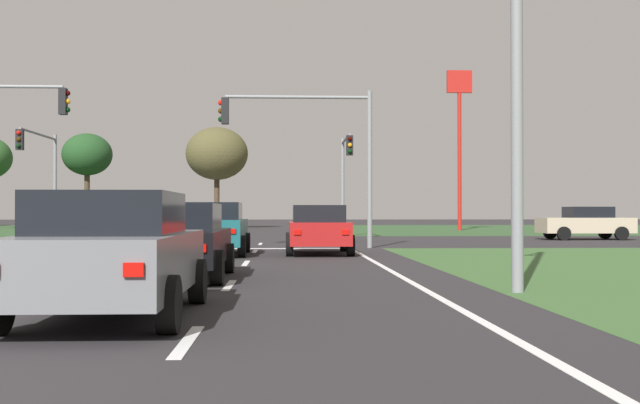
{
  "coord_description": "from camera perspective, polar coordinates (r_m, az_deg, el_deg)",
  "views": [
    {
      "loc": [
        4.48,
        -4.84,
        1.32
      ],
      "look_at": [
        6.21,
        32.67,
        1.8
      ],
      "focal_mm": 43.59,
      "sensor_mm": 36.0,
      "label": 1
    }
  ],
  "objects": [
    {
      "name": "traffic_signal_far_left",
      "position": [
        41.14,
        -19.73,
        2.76
      ],
      "size": [
        0.32,
        5.81,
        5.4
      ],
      "color": "gray",
      "rests_on": "ground"
    },
    {
      "name": "lane_dash_fifth",
      "position": [
        32.0,
        -4.39,
        -3.08
      ],
      "size": [
        0.14,
        2.0,
        0.01
      ],
      "primitive_type": "cube",
      "color": "silver",
      "rests_on": "ground"
    },
    {
      "name": "pedestrian_at_median",
      "position": [
        48.48,
        -8.21,
        -0.9
      ],
      "size": [
        0.34,
        0.34,
        1.7
      ],
      "rotation": [
        0.0,
        0.0,
        3.2
      ],
      "color": "#9E8966",
      "rests_on": "median_island_far"
    },
    {
      "name": "crosswalk_bar_third",
      "position": [
        30.88,
        -18.79,
        -3.13
      ],
      "size": [
        0.7,
        2.8,
        0.01
      ],
      "primitive_type": "cube",
      "color": "silver",
      "rests_on": "ground"
    },
    {
      "name": "crosswalk_bar_sixth",
      "position": [
        30.11,
        -12.46,
        -3.22
      ],
      "size": [
        0.7,
        2.8,
        0.01
      ],
      "primitive_type": "cube",
      "color": "silver",
      "rests_on": "ground"
    },
    {
      "name": "stop_bar_near",
      "position": [
        27.88,
        -4.04,
        -3.43
      ],
      "size": [
        6.4,
        0.5,
        0.01
      ],
      "primitive_type": "cube",
      "color": "silver",
      "rests_on": "ground"
    },
    {
      "name": "median_island_far",
      "position": [
        60.02,
        -6.92,
        -1.92
      ],
      "size": [
        1.2,
        36.0,
        0.14
      ],
      "primitive_type": "cube",
      "color": "#ADA89E",
      "rests_on": "ground"
    },
    {
      "name": "traffic_signal_far_right",
      "position": [
        39.81,
        1.87,
        2.64
      ],
      "size": [
        0.32,
        4.86,
        5.27
      ],
      "color": "gray",
      "rests_on": "ground"
    },
    {
      "name": "treeline_fourth",
      "position": [
        63.06,
        -7.58,
        3.52
      ],
      "size": [
        4.99,
        4.99,
        8.14
      ],
      "color": "#423323",
      "rests_on": "ground"
    },
    {
      "name": "lane_dash_third",
      "position": [
        20.03,
        -5.46,
        -4.49
      ],
      "size": [
        0.14,
        2.0,
        0.01
      ],
      "primitive_type": "cube",
      "color": "silver",
      "rests_on": "ground"
    },
    {
      "name": "median_island_near",
      "position": [
        16.51,
        -18.46,
        -5.03
      ],
      "size": [
        1.2,
        22.0,
        0.14
      ],
      "primitive_type": "cube",
      "color": "#ADA89E",
      "rests_on": "ground"
    },
    {
      "name": "traffic_signal_near_right",
      "position": [
        28.39,
        -0.45,
        4.73
      ],
      "size": [
        5.62,
        0.32,
        5.76
      ],
      "color": "gray",
      "rests_on": "ground"
    },
    {
      "name": "crosswalk_bar_second",
      "position": [
        31.22,
        -20.82,
        -3.1
      ],
      "size": [
        0.7,
        2.8,
        0.01
      ],
      "primitive_type": "cube",
      "color": "silver",
      "rests_on": "ground"
    },
    {
      "name": "car_teal_near",
      "position": [
        24.03,
        -7.76,
        -1.92
      ],
      "size": [
        2.06,
        4.5,
        1.61
      ],
      "color": "#19565B",
      "rests_on": "ground"
    },
    {
      "name": "lane_dash_near",
      "position": [
        8.13,
        -9.7,
        -10.03
      ],
      "size": [
        0.14,
        2.0,
        0.01
      ],
      "primitive_type": "cube",
      "color": "silver",
      "rests_on": "ground"
    },
    {
      "name": "car_red_fifth",
      "position": [
        24.39,
        -0.13,
        -2.0
      ],
      "size": [
        2.03,
        4.36,
        1.53
      ],
      "color": "#A31919",
      "rests_on": "ground"
    },
    {
      "name": "crosswalk_bar_seventh",
      "position": [
        29.93,
        -10.29,
        -3.24
      ],
      "size": [
        0.7,
        2.8,
        0.01
      ],
      "primitive_type": "cube",
      "color": "silver",
      "rests_on": "ground"
    },
    {
      "name": "car_blue_sixth",
      "position": [
        35.51,
        -12.3,
        -1.58
      ],
      "size": [
        4.4,
        2.07,
        1.53
      ],
      "rotation": [
        0.0,
        0.0,
        1.57
      ],
      "color": "navy",
      "rests_on": "ground"
    },
    {
      "name": "crosswalk_bar_fifth",
      "position": [
        30.32,
        -14.61,
        -3.19
      ],
      "size": [
        0.7,
        2.8,
        0.01
      ],
      "primitive_type": "cube",
      "color": "silver",
      "rests_on": "ground"
    },
    {
      "name": "edge_line_right",
      "position": [
        17.05,
        5.38,
        -5.15
      ],
      "size": [
        0.14,
        24.0,
        0.01
      ],
      "primitive_type": "cube",
      "color": "silver",
      "rests_on": "ground"
    },
    {
      "name": "treeline_third",
      "position": [
        68.83,
        -16.72,
        3.32
      ],
      "size": [
        4.2,
        4.2,
        7.99
      ],
      "color": "#423323",
      "rests_on": "ground"
    },
    {
      "name": "car_grey_fourth",
      "position": [
        10.06,
        -15.07,
        -3.66
      ],
      "size": [
        2.05,
        4.43,
        1.57
      ],
      "color": "slate",
      "rests_on": "ground"
    },
    {
      "name": "lane_dash_second",
      "position": [
        14.05,
        -6.67,
        -6.09
      ],
      "size": [
        0.14,
        2.0,
        0.01
      ],
      "primitive_type": "cube",
      "color": "silver",
      "rests_on": "ground"
    },
    {
      "name": "car_beige_seventh",
      "position": [
        39.01,
        18.92,
        -1.46
      ],
      "size": [
        4.3,
        2.07,
        1.56
      ],
      "rotation": [
        0.0,
        0.0,
        1.57
      ],
      "color": "#BCAD8E",
      "rests_on": "ground"
    },
    {
      "name": "car_black_eighth",
      "position": [
        15.54,
        -10.4,
        -2.78
      ],
      "size": [
        2.0,
        4.45,
        1.48
      ],
      "color": "black",
      "rests_on": "ground"
    },
    {
      "name": "ground_plane",
      "position": [
        35.15,
        -9.97,
        -2.87
      ],
      "size": [
        200.0,
        200.0,
        0.0
      ],
      "primitive_type": "plane",
      "color": "#282628"
    },
    {
      "name": "fastfood_pole_sign",
      "position": [
        57.0,
        10.19,
        6.4
      ],
      "size": [
        1.8,
        0.4,
        11.49
      ],
      "color": "red",
      "rests_on": "ground"
    },
    {
      "name": "lane_dash_fourth",
      "position": [
        26.01,
        -4.8,
        -3.62
      ],
      "size": [
        0.14,
        2.0,
        0.01
      ],
      "primitive_type": "cube",
      "color": "silver",
      "rests_on": "ground"
    },
    {
      "name": "crosswalk_bar_fourth",
      "position": [
        30.58,
        -16.72,
        -3.16
      ],
      "size": [
        0.7,
        2.8,
        0.01
      ],
      "primitive_type": "cube",
      "color": "silver",
      "rests_on": "ground"
    },
    {
      "name": "grass_verge_far_right",
      "position": [
        62.96,
        16.88,
        -1.9
      ],
      "size": [
        35.0,
        35.0,
        0.01
      ],
      "primitive_type": "cube",
      "color": "#2D4C28",
      "rests_on": "ground"
    },
    {
      "name": "car_white_second",
      "position": [
        62.61,
        -8.75,
        -1.18
      ],
      "size": [
        1.97,
        4.29,
        1.62
      ],
      "rotation": [
        0.0,
        0.0,
        3.14
      ],
      "color": "silver",
      "rests_on": "ground"
    }
  ]
}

